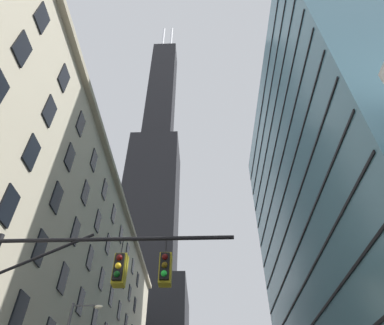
{
  "coord_description": "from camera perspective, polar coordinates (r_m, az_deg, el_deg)",
  "views": [
    {
      "loc": [
        0.04,
        -7.76,
        1.24
      ],
      "look_at": [
        -0.79,
        18.39,
        24.74
      ],
      "focal_mm": 31.94,
      "sensor_mm": 36.0,
      "label": 1
    }
  ],
  "objects": [
    {
      "name": "dark_skyscraper",
      "position": [
        109.97,
        -7.39,
        -12.4
      ],
      "size": [
        25.05,
        25.05,
        190.68
      ],
      "color": "black",
      "rests_on": "ground"
    },
    {
      "name": "station_building",
      "position": [
        42.16,
        -26.68,
        -19.14
      ],
      "size": [
        16.61,
        66.74,
        29.51
      ],
      "color": "#B2A88E",
      "rests_on": "ground"
    },
    {
      "name": "glass_office_midrise",
      "position": [
        48.72,
        25.76,
        -6.64
      ],
      "size": [
        17.91,
        43.25,
        52.34
      ],
      "color": "teal",
      "rests_on": "ground"
    },
    {
      "name": "traffic_signal_mast",
      "position": [
        11.91,
        -18.42,
        -19.96
      ],
      "size": [
        8.35,
        0.63,
        7.25
      ],
      "color": "black",
      "rests_on": "sidewalk_left"
    }
  ]
}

